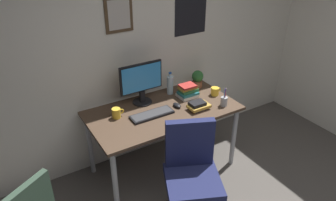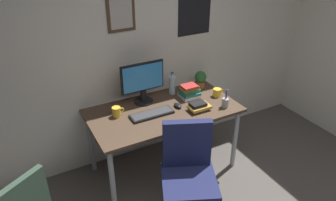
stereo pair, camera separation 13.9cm
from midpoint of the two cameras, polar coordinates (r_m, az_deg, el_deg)
wall_back at (r=3.44m, az=-4.79°, el=10.35°), size 4.40×0.10×2.60m
desk at (r=3.28m, az=-2.12°, el=-2.77°), size 1.50×0.79×0.74m
office_chair at (r=2.84m, az=2.74°, el=-12.16°), size 0.61×0.61×0.95m
monitor at (r=3.27m, az=-5.94°, el=3.31°), size 0.46×0.20×0.43m
keyboard at (r=3.14m, az=-4.13°, el=-2.48°), size 0.43×0.15×0.03m
computer_mouse at (r=3.28m, az=0.38°, el=-0.86°), size 0.06×0.11×0.04m
water_bottle at (r=3.50m, az=-0.77°, el=2.79°), size 0.07×0.07×0.25m
coffee_mug_near at (r=3.13m, az=-10.34°, el=-2.21°), size 0.12×0.08×0.10m
coffee_mug_far at (r=3.52m, az=7.19°, el=1.63°), size 0.13×0.09×0.09m
potted_plant at (r=3.66m, az=4.15°, el=3.94°), size 0.13×0.13×0.20m
pen_cup at (r=3.32m, az=8.69°, el=-0.07°), size 0.07×0.07×0.20m
book_stack_left at (r=3.23m, az=4.12°, el=-0.93°), size 0.22×0.15×0.08m
book_stack_right at (r=3.45m, az=2.37°, el=1.64°), size 0.21×0.17×0.14m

